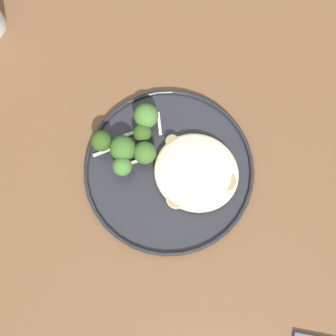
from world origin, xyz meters
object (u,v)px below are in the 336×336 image
at_px(broccoli_floret_near_rim, 121,169).
at_px(broccoli_floret_left_leaning, 102,141).
at_px(broccoli_floret_small_sprig, 146,116).
at_px(seared_scallop_large_seared, 226,182).
at_px(seared_scallop_rear_pale, 172,142).
at_px(broccoli_floret_right_tilted, 142,133).
at_px(dinner_plate, 168,170).
at_px(broccoli_floret_beside_noodles, 145,153).
at_px(broccoli_floret_tall_stalk, 123,148).
at_px(seared_scallop_right_edge, 176,199).
at_px(seared_scallop_left_edge, 181,173).
at_px(seared_scallop_front_small, 212,164).

distance_m(broccoli_floret_near_rim, broccoli_floret_left_leaning, 0.06).
bearing_deg(broccoli_floret_near_rim, broccoli_floret_small_sprig, 91.48).
distance_m(seared_scallop_large_seared, seared_scallop_rear_pale, 0.11).
bearing_deg(broccoli_floret_right_tilted, dinner_plate, -27.31).
relative_size(broccoli_floret_beside_noodles, broccoli_floret_tall_stalk, 0.88).
relative_size(seared_scallop_right_edge, broccoli_floret_tall_stalk, 0.61).
xyz_separation_m(seared_scallop_left_edge, broccoli_floret_left_leaning, (-0.14, -0.01, 0.02)).
relative_size(dinner_plate, broccoli_floret_left_leaning, 5.69).
bearing_deg(seared_scallop_right_edge, dinner_plate, 130.18).
xyz_separation_m(seared_scallop_front_small, broccoli_floret_left_leaning, (-0.18, -0.05, 0.02)).
bearing_deg(broccoli_floret_left_leaning, seared_scallop_left_edge, 4.88).
bearing_deg(broccoli_floret_left_leaning, seared_scallop_right_edge, -11.50).
height_order(seared_scallop_left_edge, broccoli_floret_tall_stalk, broccoli_floret_tall_stalk).
distance_m(dinner_plate, seared_scallop_front_small, 0.08).
relative_size(broccoli_floret_near_rim, broccoli_floret_right_tilted, 1.12).
bearing_deg(broccoli_floret_near_rim, dinner_plate, 30.06).
bearing_deg(seared_scallop_left_edge, broccoli_floret_near_rim, -156.00).
distance_m(seared_scallop_right_edge, seared_scallop_rear_pale, 0.10).
bearing_deg(seared_scallop_large_seared, seared_scallop_right_edge, -136.27).
xyz_separation_m(broccoli_floret_small_sprig, broccoli_floret_tall_stalk, (-0.01, -0.07, -0.00)).
height_order(dinner_plate, broccoli_floret_near_rim, broccoli_floret_near_rim).
bearing_deg(seared_scallop_right_edge, broccoli_floret_small_sprig, 135.68).
bearing_deg(broccoli_floret_left_leaning, broccoli_floret_tall_stalk, 4.98).
height_order(seared_scallop_right_edge, seared_scallop_large_seared, seared_scallop_large_seared).
distance_m(dinner_plate, broccoli_floret_tall_stalk, 0.09).
bearing_deg(seared_scallop_right_edge, seared_scallop_left_edge, 104.53).
bearing_deg(broccoli_floret_near_rim, broccoli_floret_tall_stalk, 112.24).
bearing_deg(broccoli_floret_small_sprig, seared_scallop_rear_pale, -15.45).
distance_m(seared_scallop_right_edge, seared_scallop_front_small, 0.09).
bearing_deg(seared_scallop_left_edge, dinner_plate, -175.92).
bearing_deg(broccoli_floret_left_leaning, dinner_plate, 5.04).
relative_size(seared_scallop_right_edge, broccoli_floret_near_rim, 0.68).
xyz_separation_m(seared_scallop_rear_pale, broccoli_floret_near_rim, (-0.05, -0.08, 0.02)).
relative_size(seared_scallop_large_seared, broccoli_floret_left_leaning, 0.70).
bearing_deg(broccoli_floret_left_leaning, broccoli_floret_beside_noodles, 10.21).
distance_m(seared_scallop_rear_pale, broccoli_floret_near_rim, 0.10).
bearing_deg(broccoli_floret_right_tilted, broccoli_floret_near_rim, -92.80).
bearing_deg(seared_scallop_rear_pale, seared_scallop_front_small, -4.46).
height_order(seared_scallop_large_seared, broccoli_floret_right_tilted, broccoli_floret_right_tilted).
bearing_deg(broccoli_floret_right_tilted, broccoli_floret_left_leaning, -141.71).
xyz_separation_m(seared_scallop_right_edge, broccoli_floret_left_leaning, (-0.15, 0.03, 0.02)).
height_order(seared_scallop_left_edge, seared_scallop_front_small, same).
distance_m(broccoli_floret_beside_noodles, broccoli_floret_right_tilted, 0.04).
bearing_deg(seared_scallop_left_edge, broccoli_floret_small_sprig, 147.79).
height_order(seared_scallop_rear_pale, seared_scallop_front_small, same).
bearing_deg(seared_scallop_large_seared, broccoli_floret_right_tilted, 175.18).
height_order(seared_scallop_left_edge, broccoli_floret_beside_noodles, broccoli_floret_beside_noodles).
xyz_separation_m(seared_scallop_left_edge, broccoli_floret_tall_stalk, (-0.10, -0.01, 0.02)).
bearing_deg(seared_scallop_left_edge, seared_scallop_front_small, 42.00).
relative_size(broccoli_floret_left_leaning, broccoli_floret_right_tilted, 1.14).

